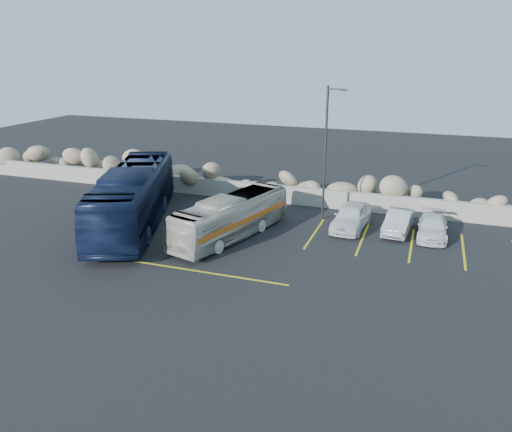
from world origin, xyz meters
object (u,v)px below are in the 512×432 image
(car_c, at_px, (432,227))
(tour_coach, at_px, (134,197))
(vintage_bus, at_px, (231,217))
(car_b, at_px, (399,222))
(lamppost, at_px, (326,150))
(car_a, at_px, (351,217))

(car_c, bearing_deg, tour_coach, -167.51)
(vintage_bus, height_order, car_b, vintage_bus)
(tour_coach, bearing_deg, lamppost, 3.60)
(tour_coach, relative_size, car_b, 3.30)
(tour_coach, relative_size, car_c, 3.21)
(lamppost, xyz_separation_m, car_b, (4.49, -0.73, -3.68))
(car_a, bearing_deg, vintage_bus, -144.58)
(tour_coach, bearing_deg, car_a, -4.09)
(vintage_bus, bearing_deg, car_c, 35.41)
(vintage_bus, bearing_deg, tour_coach, -164.12)
(vintage_bus, distance_m, tour_coach, 6.17)
(car_a, height_order, car_c, car_a)
(tour_coach, distance_m, car_c, 17.13)
(vintage_bus, distance_m, car_b, 9.53)
(car_a, relative_size, car_b, 1.14)
(car_b, distance_m, car_c, 1.85)
(car_a, bearing_deg, lamppost, 155.17)
(car_c, bearing_deg, car_a, -178.04)
(vintage_bus, relative_size, car_c, 2.19)
(car_b, bearing_deg, lamppost, 175.99)
(lamppost, xyz_separation_m, car_c, (6.33, -0.86, -3.73))
(vintage_bus, xyz_separation_m, car_c, (10.53, 3.76, -0.62))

